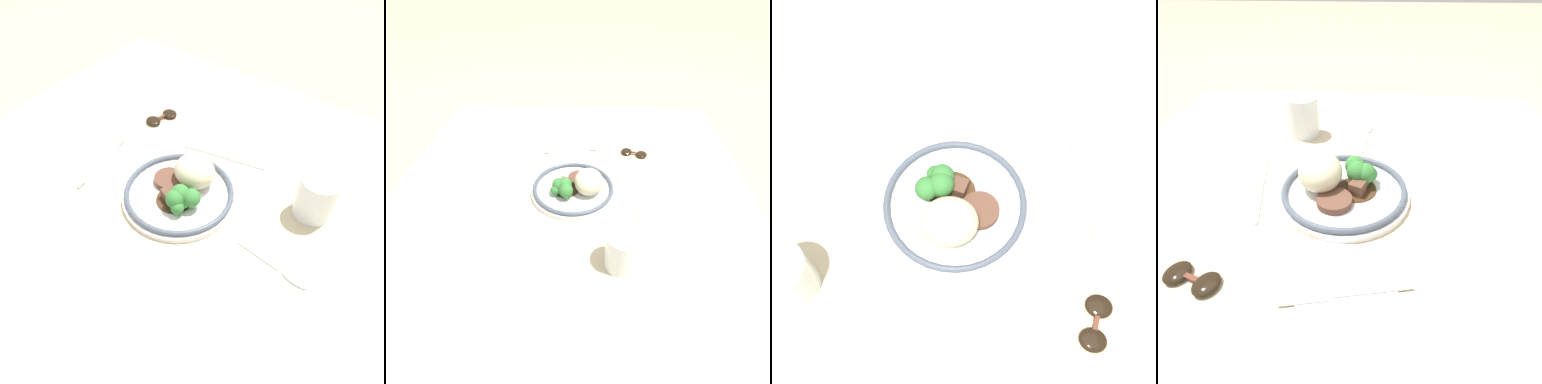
% 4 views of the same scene
% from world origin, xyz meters
% --- Properties ---
extents(ground_plane, '(8.00, 8.00, 0.00)m').
position_xyz_m(ground_plane, '(0.00, 0.00, 0.00)').
color(ground_plane, tan).
extents(dining_table, '(1.19, 1.12, 0.04)m').
position_xyz_m(dining_table, '(0.00, 0.00, 0.02)').
color(dining_table, beige).
rests_on(dining_table, ground).
extents(napkin, '(0.18, 0.16, 0.00)m').
position_xyz_m(napkin, '(-0.21, -0.02, 0.04)').
color(napkin, white).
rests_on(napkin, dining_table).
extents(plate, '(0.26, 0.26, 0.09)m').
position_xyz_m(plate, '(0.01, 0.01, 0.06)').
color(plate, white).
rests_on(plate, dining_table).
extents(juice_glass, '(0.08, 0.08, 0.10)m').
position_xyz_m(juice_glass, '(0.27, 0.14, 0.08)').
color(juice_glass, yellow).
rests_on(juice_glass, dining_table).
extents(fork, '(0.05, 0.19, 0.00)m').
position_xyz_m(fork, '(-0.22, 0.00, 0.04)').
color(fork, '#ADADB2').
rests_on(fork, napkin).
extents(knife, '(0.21, 0.06, 0.00)m').
position_xyz_m(knife, '(0.03, 0.18, 0.04)').
color(knife, '#ADADB2').
rests_on(knife, dining_table).
extents(spoon, '(0.16, 0.03, 0.01)m').
position_xyz_m(spoon, '(0.30, -0.03, 0.04)').
color(spoon, '#ADADB2').
rests_on(spoon, dining_table).
extents(sunglasses, '(0.07, 0.10, 0.01)m').
position_xyz_m(sunglasses, '(-0.21, 0.21, 0.04)').
color(sunglasses, black).
rests_on(sunglasses, dining_table).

